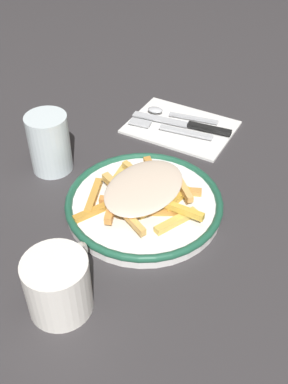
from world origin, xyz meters
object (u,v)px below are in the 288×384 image
at_px(napkin, 181,126).
at_px(fork, 170,129).
at_px(water_glass, 49,143).
at_px(spoon, 170,113).
at_px(knife, 190,125).
at_px(fries_heap, 144,192).
at_px(plate, 144,204).
at_px(coffee_mug, 59,285).

bearing_deg(napkin, fork, 157.14).
bearing_deg(water_glass, spoon, -26.87).
distance_m(fork, water_glass, 0.25).
bearing_deg(water_glass, knife, -38.40).
bearing_deg(knife, fries_heap, -175.39).
xyz_separation_m(fork, knife, (0.03, -0.03, 0.00)).
bearing_deg(fries_heap, water_glass, 82.53).
bearing_deg(water_glass, fork, -37.11).
height_order(fries_heap, water_glass, water_glass).
bearing_deg(fork, spoon, 23.09).
bearing_deg(fork, napkin, -22.86).
relative_size(fork, spoon, 1.16).
distance_m(plate, fries_heap, 0.03).
height_order(spoon, coffee_mug, coffee_mug).
distance_m(knife, coffee_mug, 0.47).
height_order(napkin, fork, fork).
bearing_deg(spoon, napkin, -124.54).
bearing_deg(knife, fork, 134.23).
height_order(knife, spoon, spoon).
height_order(fries_heap, fork, fries_heap).
xyz_separation_m(fries_heap, coffee_mug, (-0.22, 0.02, 0.01)).
xyz_separation_m(fries_heap, napkin, (0.25, 0.04, -0.03)).
xyz_separation_m(fries_heap, spoon, (0.28, 0.07, -0.02)).
xyz_separation_m(fork, coffee_mug, (-0.44, -0.04, 0.03)).
relative_size(plate, fork, 1.47).
relative_size(fries_heap, water_glass, 1.84).
distance_m(plate, water_glass, 0.21).
xyz_separation_m(spoon, water_glass, (-0.25, 0.13, 0.04)).
xyz_separation_m(napkin, coffee_mug, (-0.47, -0.02, 0.04)).
xyz_separation_m(napkin, fork, (-0.03, 0.01, 0.01)).
distance_m(fries_heap, knife, 0.26).
xyz_separation_m(knife, water_glass, (-0.23, 0.18, 0.04)).
bearing_deg(fork, coffee_mug, -175.45).
relative_size(napkin, knife, 1.00).
bearing_deg(coffee_mug, fries_heap, -4.22).
bearing_deg(spoon, coffee_mug, -173.36).
distance_m(fries_heap, napkin, 0.26).
height_order(fork, water_glass, water_glass).
bearing_deg(water_glass, fries_heap, -97.47).
xyz_separation_m(plate, water_glass, (0.03, 0.20, 0.04)).
bearing_deg(plate, spoon, 14.94).
bearing_deg(plate, fork, 12.92).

